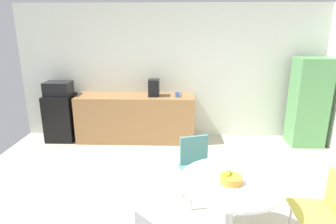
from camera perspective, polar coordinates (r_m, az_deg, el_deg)
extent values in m
cube|color=silver|center=(5.81, 0.73, 7.79)|extent=(6.00, 0.10, 2.60)
cube|color=#9E7042|center=(5.72, -6.31, -1.21)|extent=(2.26, 0.60, 0.90)
cube|color=black|center=(6.10, -20.19, -1.00)|extent=(0.54, 0.54, 0.90)
cube|color=black|center=(5.97, -20.74, 4.34)|extent=(0.48, 0.38, 0.26)
cube|color=#599959|center=(5.98, 25.85, 1.71)|extent=(0.60, 0.50, 1.65)
cylinder|color=silver|center=(3.14, 11.96, -18.71)|extent=(0.08, 0.08, 0.73)
cylinder|color=white|center=(2.95, 12.37, -13.15)|extent=(1.01, 1.01, 0.03)
cylinder|color=silver|center=(3.52, 22.80, -18.97)|extent=(0.02, 0.02, 0.42)
cylinder|color=silver|center=(3.64, 27.73, -18.43)|extent=(0.02, 0.02, 0.42)
cube|color=#D8CC4C|center=(3.34, 26.81, -17.02)|extent=(0.43, 0.43, 0.03)
cylinder|color=silver|center=(3.79, 9.18, -15.04)|extent=(0.02, 0.02, 0.42)
cylinder|color=silver|center=(3.68, 4.55, -15.89)|extent=(0.02, 0.02, 0.42)
cylinder|color=silver|center=(4.04, 7.26, -12.85)|extent=(0.02, 0.02, 0.42)
cylinder|color=silver|center=(3.94, 2.92, -13.55)|extent=(0.02, 0.02, 0.42)
cube|color=teal|center=(3.75, 6.08, -11.35)|extent=(0.53, 0.53, 0.03)
cube|color=teal|center=(3.82, 5.11, -7.39)|extent=(0.37, 0.15, 0.38)
cylinder|color=gold|center=(2.88, 12.23, -12.78)|extent=(0.21, 0.21, 0.07)
sphere|color=yellow|center=(2.87, 11.44, -12.02)|extent=(0.07, 0.07, 0.07)
sphere|color=#66B233|center=(2.89, 11.76, -11.73)|extent=(0.07, 0.07, 0.07)
cylinder|color=#3F66BF|center=(5.47, 1.78, 3.48)|extent=(0.08, 0.08, 0.09)
torus|color=#3F66BF|center=(5.47, 2.38, 3.52)|extent=(0.06, 0.01, 0.06)
cube|color=black|center=(5.52, -2.78, 4.78)|extent=(0.20, 0.24, 0.32)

